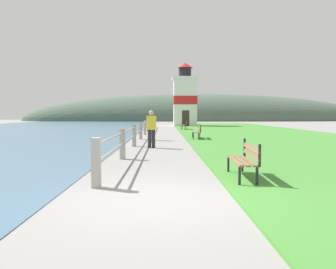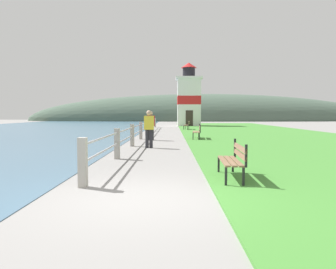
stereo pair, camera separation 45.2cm
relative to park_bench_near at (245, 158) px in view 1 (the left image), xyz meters
name	(u,v)px [view 1 (the left image)]	position (x,y,z in m)	size (l,w,h in m)	color
ground_plane	(157,200)	(-2.06, -1.75, -0.54)	(160.00, 160.00, 0.00)	gray
grass_verge	(260,134)	(5.37, 17.16, -0.51)	(12.00, 56.73, 0.06)	#428433
seawall_railing	(143,128)	(-3.39, 14.83, 0.09)	(0.18, 31.33, 1.08)	#A8A399
park_bench_near	(245,158)	(0.00, 0.00, 0.00)	(0.55, 1.69, 0.94)	brown
park_bench_midway	(198,131)	(0.13, 12.44, 0.00)	(0.60, 2.01, 0.94)	brown
park_bench_far	(185,124)	(0.06, 24.28, 0.00)	(0.69, 1.76, 0.94)	brown
lighthouse	(185,99)	(0.73, 34.46, 2.98)	(3.32, 3.32, 8.10)	white
person_strolling	(151,128)	(-2.52, 7.42, 0.41)	(0.45, 0.28, 1.74)	#28282D
person_by_railing	(151,125)	(-2.71, 11.81, 0.40)	(0.47, 0.34, 1.73)	#28282D
distant_hillside	(199,121)	(5.94, 66.07, -0.54)	(80.00, 16.00, 12.00)	#475B4C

